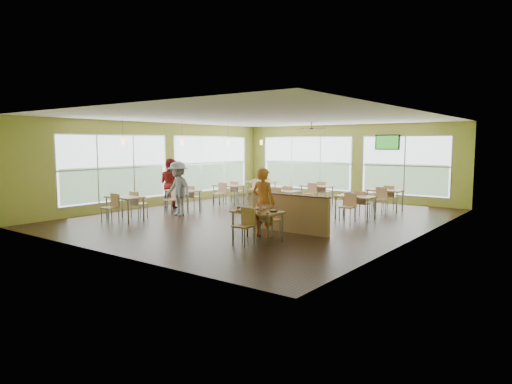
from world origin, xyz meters
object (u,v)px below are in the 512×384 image
main_table (257,216)px  half_wall_divider (290,213)px  food_basket (274,211)px  man_plaid (263,202)px

main_table → half_wall_divider: (0.00, 1.45, -0.11)m
main_table → food_basket: 0.45m
man_plaid → food_basket: man_plaid is taller
half_wall_divider → food_basket: half_wall_divider is taller
main_table → man_plaid: 0.64m
main_table → man_plaid: man_plaid is taller
half_wall_divider → man_plaid: size_ratio=1.35×
half_wall_divider → man_plaid: bearing=-103.3°
food_basket → half_wall_divider: bearing=107.1°
main_table → food_basket: size_ratio=6.96×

